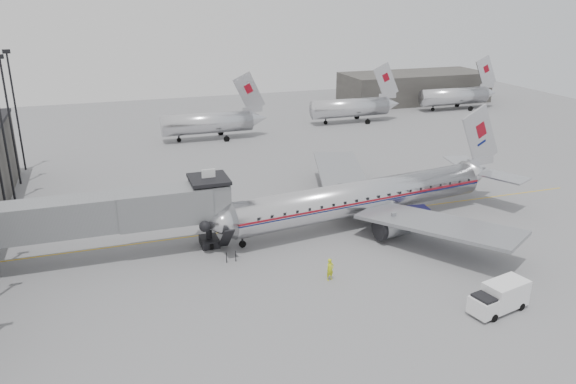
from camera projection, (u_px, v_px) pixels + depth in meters
name	position (u px, v px, depth m)	size (l,w,h in m)	color
ground	(319.00, 247.00, 50.86)	(160.00, 160.00, 0.00)	slate
hangar	(414.00, 87.00, 116.89)	(30.00, 12.00, 6.00)	#3A3735
apron_line	(324.00, 219.00, 57.11)	(0.15, 60.00, 0.01)	gold
jet_bridge	(122.00, 212.00, 47.71)	(21.00, 6.20, 7.10)	slate
distant_aircraft_near	(208.00, 122.00, 86.86)	(16.39, 3.20, 10.26)	silver
distant_aircraft_mid	(351.00, 107.00, 98.24)	(16.39, 3.20, 10.26)	silver
distant_aircraft_far	(455.00, 96.00, 109.03)	(16.39, 3.20, 10.26)	silver
airliner	(367.00, 197.00, 55.51)	(33.93, 31.25, 10.76)	silver
service_van	(499.00, 297.00, 40.36)	(4.91, 2.73, 2.18)	white
baggage_cart_navy	(417.00, 215.00, 55.73)	(2.34, 1.88, 1.70)	black
baggage_cart_white	(409.00, 218.00, 55.10)	(2.42, 2.16, 1.57)	silver
ramp_worker	(330.00, 269.00, 44.77)	(0.68, 0.45, 1.86)	#C5D419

